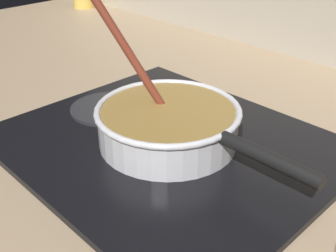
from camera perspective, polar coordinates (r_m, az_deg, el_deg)
The scene contains 5 objects.
ground at distance 0.65m, azimuth -11.63°, elevation -11.60°, with size 2.40×1.60×0.04m, color #9E8466.
hob_plate at distance 0.75m, azimuth 0.00°, elevation -2.50°, with size 0.56×0.48×0.01m, color black.
burner_ring at distance 0.75m, azimuth 0.00°, elevation -1.85°, with size 0.17×0.17×0.01m, color #592D0C.
spare_burner at distance 0.87m, azimuth -8.21°, elevation 2.40°, with size 0.15×0.15×0.01m, color #262628.
cooking_pan at distance 0.73m, azimuth 0.09°, elevation 0.34°, with size 0.41×0.25×0.25m.
Camera 1 is at (0.44, -0.25, 0.40)m, focal length 45.17 mm.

